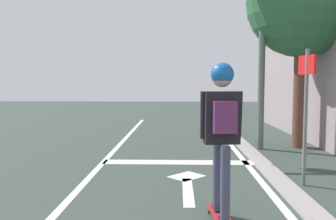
# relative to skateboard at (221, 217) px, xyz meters

# --- Properties ---
(lane_line_center) EXTENTS (0.12, 20.00, 0.01)m
(lane_line_center) POSITION_rel_skateboard_xyz_m (-2.04, 1.04, -0.06)
(lane_line_center) COLOR silver
(lane_line_center) RESTS_ON ground
(lane_line_curbside) EXTENTS (0.12, 20.00, 0.01)m
(lane_line_curbside) POSITION_rel_skateboard_xyz_m (0.88, 1.04, -0.06)
(lane_line_curbside) COLOR silver
(lane_line_curbside) RESTS_ON ground
(stop_bar) EXTENTS (3.07, 0.40, 0.01)m
(stop_bar) POSITION_rel_skateboard_xyz_m (-0.51, 3.07, -0.06)
(stop_bar) COLOR silver
(stop_bar) RESTS_ON ground
(lane_arrow_stem) EXTENTS (0.16, 1.40, 0.01)m
(lane_arrow_stem) POSITION_rel_skateboard_xyz_m (-0.36, 1.14, -0.06)
(lane_arrow_stem) COLOR silver
(lane_arrow_stem) RESTS_ON ground
(lane_arrow_head) EXTENTS (0.71, 0.71, 0.01)m
(lane_arrow_head) POSITION_rel_skateboard_xyz_m (-0.36, 1.99, -0.06)
(lane_arrow_head) COLOR silver
(lane_arrow_head) RESTS_ON ground
(curb_strip) EXTENTS (0.24, 24.00, 0.14)m
(curb_strip) POSITION_rel_skateboard_xyz_m (1.13, 1.04, 0.01)
(curb_strip) COLOR #9F9697
(curb_strip) RESTS_ON ground
(skateboard) EXTENTS (0.28, 0.85, 0.07)m
(skateboard) POSITION_rel_skateboard_xyz_m (0.00, 0.00, 0.00)
(skateboard) COLOR #A91F2A
(skateboard) RESTS_ON ground
(skater) EXTENTS (0.49, 0.65, 1.80)m
(skater) POSITION_rel_skateboard_xyz_m (0.00, -0.01, 1.18)
(skater) COLOR #43445F
(skater) RESTS_ON skateboard
(street_sign_post) EXTENTS (0.13, 0.44, 2.17)m
(street_sign_post) POSITION_rel_skateboard_xyz_m (1.50, 1.51, 1.36)
(street_sign_post) COLOR slate
(street_sign_post) RESTS_ON ground
(roadside_tree) EXTENTS (2.76, 2.76, 5.01)m
(roadside_tree) POSITION_rel_skateboard_xyz_m (2.54, 4.81, 3.54)
(roadside_tree) COLOR brown
(roadside_tree) RESTS_ON ground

